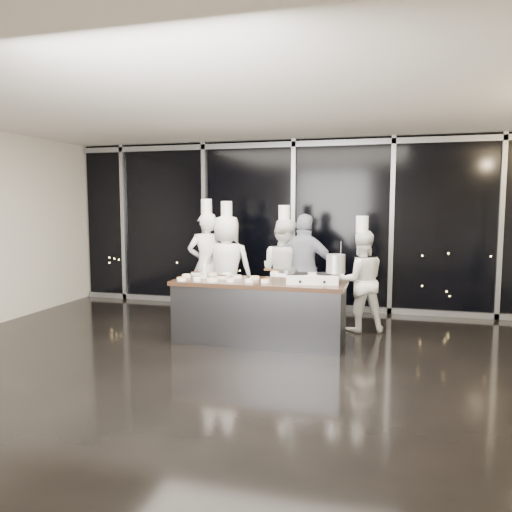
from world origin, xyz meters
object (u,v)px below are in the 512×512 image
at_px(stove, 312,278).
at_px(chef_left, 227,267).
at_px(chef_far_left, 207,264).
at_px(chef_right, 361,280).
at_px(frying_pan, 287,271).
at_px(stock_pot, 336,264).
at_px(chef_center, 284,270).
at_px(guest, 305,270).
at_px(demo_counter, 259,311).

xyz_separation_m(stove, chef_left, (-1.67, 1.26, -0.05)).
distance_m(stove, chef_left, 2.10).
distance_m(chef_far_left, chef_right, 2.69).
distance_m(frying_pan, stock_pot, 0.68).
bearing_deg(chef_center, guest, -172.87).
relative_size(stock_pot, chef_far_left, 0.13).
relative_size(demo_counter, stove, 3.22).
relative_size(frying_pan, guest, 0.27).
distance_m(stock_pot, guest, 1.31).
bearing_deg(stock_pot, chef_left, 149.06).
height_order(demo_counter, chef_left, chef_left).
height_order(stove, chef_left, chef_left).
bearing_deg(chef_right, guest, -27.62).
bearing_deg(chef_right, chef_left, -24.10).
xyz_separation_m(stock_pot, chef_right, (0.29, 0.99, -0.37)).
bearing_deg(chef_left, chef_right, 172.90).
distance_m(stove, stock_pot, 0.38).
height_order(chef_left, chef_right, chef_left).
distance_m(stove, chef_far_left, 2.46).
height_order(frying_pan, chef_left, chef_left).
bearing_deg(chef_right, chef_far_left, -24.82).
xyz_separation_m(chef_left, chef_center, (0.99, 0.05, -0.03)).
distance_m(demo_counter, guest, 1.37).
relative_size(stove, chef_far_left, 0.37).
xyz_separation_m(stock_pot, chef_far_left, (-2.38, 1.26, -0.23)).
height_order(demo_counter, chef_far_left, chef_far_left).
bearing_deg(frying_pan, stock_pot, 1.25).
xyz_separation_m(demo_counter, frying_pan, (0.42, -0.05, 0.61)).
xyz_separation_m(guest, chef_right, (0.91, -0.14, -0.12)).
bearing_deg(demo_counter, chef_far_left, 134.31).
xyz_separation_m(demo_counter, chef_far_left, (-1.31, 1.34, 0.49)).
distance_m(stock_pot, chef_left, 2.34).
bearing_deg(chef_far_left, stove, 123.84).
height_order(stock_pot, chef_right, chef_right).
bearing_deg(chef_right, stove, 41.23).
xyz_separation_m(frying_pan, chef_right, (0.95, 1.11, -0.26)).
distance_m(chef_left, chef_center, 0.99).
xyz_separation_m(chef_far_left, chef_center, (1.38, -0.02, -0.06)).
height_order(stove, chef_right, chef_right).
bearing_deg(frying_pan, demo_counter, 163.70).
bearing_deg(stock_pot, frying_pan, -169.29).
distance_m(frying_pan, chef_right, 1.48).
distance_m(stove, chef_right, 1.23).
bearing_deg(stove, chef_left, 133.61).
bearing_deg(chef_left, guest, 175.24).
relative_size(stove, frying_pan, 1.54).
bearing_deg(guest, stove, 112.55).
xyz_separation_m(chef_center, chef_right, (1.29, -0.25, -0.08)).
bearing_deg(guest, chef_far_left, 3.90).
distance_m(chef_left, chef_right, 2.29).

